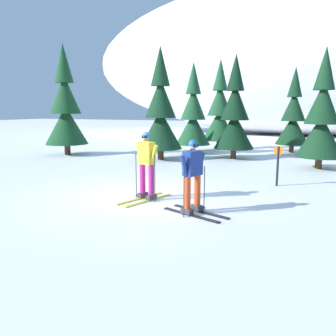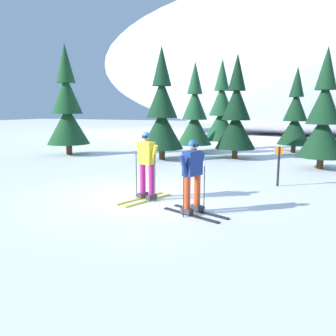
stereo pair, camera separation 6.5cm
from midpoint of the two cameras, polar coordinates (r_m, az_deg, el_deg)
ground_plane at (r=9.62m, az=-4.24°, el=-4.54°), size 120.00×120.00×0.00m
skier_navy_jacket at (r=7.80m, az=4.35°, el=-1.16°), size 1.64×0.98×1.69m
skier_yellow_jacket at (r=9.01m, az=-3.35°, el=0.61°), size 0.92×1.72×1.79m
pine_tree_far_left at (r=18.76m, az=-16.28°, el=9.35°), size 2.19×2.19×5.67m
pine_tree_left at (r=16.21m, az=-0.91°, el=9.10°), size 2.02×2.02×5.24m
pine_tree_center_left at (r=18.59m, az=4.53°, el=8.63°), size 1.87×1.87×4.84m
pine_tree_center at (r=20.87m, az=8.92°, el=9.17°), size 2.04×2.04×5.28m
pine_tree_center_right at (r=16.83m, az=11.32°, el=8.50°), size 1.91×1.91×4.94m
pine_tree_right at (r=20.05m, az=20.42°, el=7.87°), size 1.78×1.78×4.61m
pine_tree_far_right at (r=14.91m, az=24.48°, el=7.40°), size 1.84×1.84×4.75m
snow_ridge_background at (r=34.74m, az=23.30°, el=16.73°), size 43.09×16.75×14.13m
trail_marker_post at (r=11.15m, az=18.03°, el=0.74°), size 0.28×0.07×1.25m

